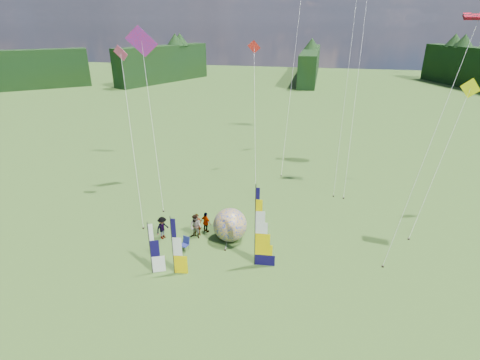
% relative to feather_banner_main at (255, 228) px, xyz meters
% --- Properties ---
extents(ground, '(220.00, 220.00, 0.00)m').
position_rel_feather_banner_main_xyz_m(ground, '(-0.15, -3.11, -2.75)').
color(ground, '#506B2B').
rests_on(ground, ground).
extents(treeline_ring, '(210.00, 210.00, 8.00)m').
position_rel_feather_banner_main_xyz_m(treeline_ring, '(-0.15, -3.11, 1.25)').
color(treeline_ring, black).
rests_on(treeline_ring, ground).
extents(feather_banner_main, '(1.48, 0.21, 5.50)m').
position_rel_feather_banner_main_xyz_m(feather_banner_main, '(0.00, 0.00, 0.00)').
color(feather_banner_main, '#0E083D').
rests_on(feather_banner_main, ground).
extents(side_banner_left, '(1.08, 0.24, 3.90)m').
position_rel_feather_banner_main_xyz_m(side_banner_left, '(-4.75, -1.92, -0.80)').
color(side_banner_left, '#E6C300').
rests_on(side_banner_left, ground).
extents(side_banner_far, '(0.98, 0.50, 3.50)m').
position_rel_feather_banner_main_xyz_m(side_banner_far, '(-6.11, -2.18, -1.00)').
color(side_banner_far, white).
rests_on(side_banner_far, ground).
extents(bol_inflatable, '(2.89, 2.89, 2.40)m').
position_rel_feather_banner_main_xyz_m(bol_inflatable, '(-2.24, 2.59, -1.55)').
color(bol_inflatable, '#001EA3').
rests_on(bol_inflatable, ground).
extents(spectator_a, '(0.75, 0.68, 1.73)m').
position_rel_feather_banner_main_xyz_m(spectator_a, '(-4.71, 2.65, -1.89)').
color(spectator_a, '#66594C').
rests_on(spectator_a, ground).
extents(spectator_b, '(0.96, 0.58, 1.85)m').
position_rel_feather_banner_main_xyz_m(spectator_b, '(-4.72, 2.29, -1.83)').
color(spectator_b, '#66594C').
rests_on(spectator_b, ground).
extents(spectator_c, '(0.82, 1.19, 1.73)m').
position_rel_feather_banner_main_xyz_m(spectator_c, '(-7.03, 1.72, -1.89)').
color(spectator_c, '#66594C').
rests_on(spectator_c, ground).
extents(spectator_d, '(1.02, 0.78, 1.62)m').
position_rel_feather_banner_main_xyz_m(spectator_d, '(-4.23, 3.21, -1.94)').
color(spectator_d, '#66594C').
rests_on(spectator_d, ground).
extents(camp_chair, '(0.71, 0.71, 0.98)m').
position_rel_feather_banner_main_xyz_m(camp_chair, '(-4.99, 0.59, -2.26)').
color(camp_chair, navy).
rests_on(camp_chair, ground).
extents(kite_whale, '(9.45, 16.57, 21.53)m').
position_rel_feather_banner_main_xyz_m(kite_whale, '(6.54, 17.55, 8.01)').
color(kite_whale, black).
rests_on(kite_whale, ground).
extents(kite_rainbow_delta, '(11.42, 13.10, 15.09)m').
position_rel_feather_banner_main_xyz_m(kite_rainbow_delta, '(-10.43, 8.77, 4.79)').
color(kite_rainbow_delta, red).
rests_on(kite_rainbow_delta, ground).
extents(kite_parafoil, '(10.32, 11.44, 16.57)m').
position_rel_feather_banner_main_xyz_m(kite_parafoil, '(10.23, 4.45, 5.53)').
color(kite_parafoil, red).
rests_on(kite_parafoil, ground).
extents(small_kite_red, '(8.10, 11.57, 13.20)m').
position_rel_feather_banner_main_xyz_m(small_kite_red, '(-2.46, 13.50, 3.85)').
color(small_kite_red, red).
rests_on(small_kite_red, ground).
extents(small_kite_orange, '(3.51, 9.24, 18.40)m').
position_rel_feather_banner_main_xyz_m(small_kite_orange, '(5.42, 14.68, 6.45)').
color(small_kite_orange, '#DF5502').
rests_on(small_kite_orange, ground).
extents(small_kite_yellow, '(7.59, 9.16, 11.27)m').
position_rel_feather_banner_main_xyz_m(small_kite_yellow, '(12.17, 8.05, 2.88)').
color(small_kite_yellow, '#FFFA0A').
rests_on(small_kite_yellow, ground).
extents(small_kite_pink, '(7.34, 10.10, 13.14)m').
position_rel_feather_banner_main_xyz_m(small_kite_pink, '(-11.13, 6.30, 3.82)').
color(small_kite_pink, '#EA4780').
rests_on(small_kite_pink, ground).
extents(small_kite_green, '(7.87, 13.31, 19.95)m').
position_rel_feather_banner_main_xyz_m(small_kite_green, '(0.23, 20.54, 7.22)').
color(small_kite_green, green).
rests_on(small_kite_green, ground).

